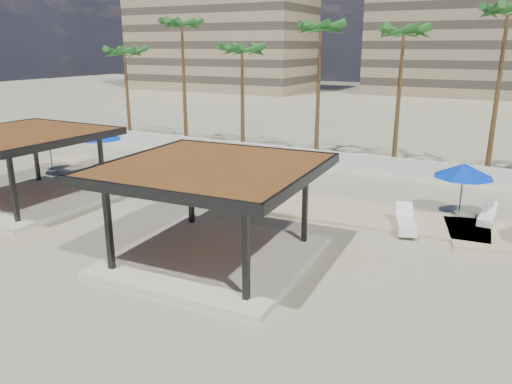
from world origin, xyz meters
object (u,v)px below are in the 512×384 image
Objects in this scene: pavilion_central at (213,203)px; lounger_a at (113,177)px; pavilion_west at (25,161)px; lounger_b at (487,218)px; lounger_c at (406,223)px; umbrella_a at (99,134)px.

pavilion_central is 13.61m from lounger_a.
lounger_b is at bearing 20.22° from pavilion_west.
lounger_c is (17.81, 0.00, 0.00)m from lounger_a.
pavilion_west is 3.05× the size of lounger_c.
lounger_b is (22.36, 7.76, -1.95)m from pavilion_west.
umbrella_a is at bearing 94.01° from lounger_b.
lounger_c is at bearing 44.56° from pavilion_central.
pavilion_central reaches higher than pavilion_west.
pavilion_west is at bearing -75.62° from umbrella_a.
lounger_b is (9.33, 9.44, -1.98)m from pavilion_central.
umbrella_a is at bearing 105.48° from pavilion_west.
pavilion_west is 2.05× the size of umbrella_a.
lounger_b is at bearing 1.08° from umbrella_a.
pavilion_west is 3.80× the size of lounger_b.
pavilion_west is 23.75m from lounger_b.
pavilion_west is at bearing 112.05° from lounger_b.
pavilion_central reaches higher than lounger_a.
pavilion_central is 3.22× the size of lounger_a.
pavilion_central is 2.14× the size of umbrella_a.
lounger_a is 21.22m from lounger_b.
lounger_a reaches higher than lounger_b.
lounger_b is 0.80× the size of lounger_c.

